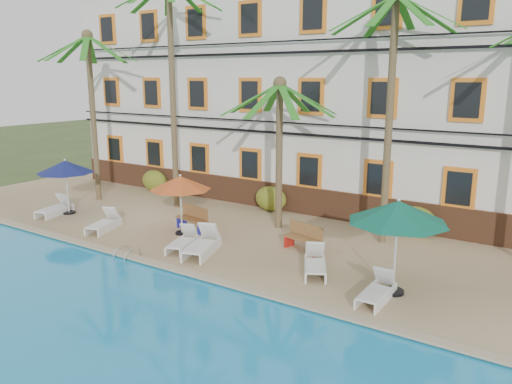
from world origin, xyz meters
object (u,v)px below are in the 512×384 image
Objects in this scene: bench_left at (193,218)px; bench_right at (305,237)px; lounger_d at (202,245)px; palm_c at (279,129)px; lounger_e at (315,264)px; umbrella_red at (180,183)px; palm_a at (91,93)px; umbrella_blue at (65,167)px; lounger_b at (104,223)px; lounger_a at (55,208)px; lounger_f at (377,291)px; umbrella_green at (398,212)px; palm_b at (172,66)px; lounger_c at (183,241)px; palm_d at (391,85)px; pool_ladder at (127,258)px.

bench_left and bench_right have the same top height.
lounger_d is 1.34× the size of bench_right.
palm_c is 5.91m from lounger_e.
lounger_d is at bearing -141.82° from bench_right.
umbrella_red reaches higher than bench_left.
bench_left is (7.01, -1.22, -4.59)m from palm_a.
lounger_b is at bearing -13.47° from umbrella_blue.
lounger_f is (14.55, -0.54, -0.02)m from lounger_a.
umbrella_red is (-2.61, -2.71, -1.89)m from palm_c.
umbrella_red is 8.42m from umbrella_green.
umbrella_green is at bearing -18.23° from palm_b.
palm_a is 15.85m from umbrella_green.
bench_right is at bearing 9.40° from lounger_a.
lounger_e is at bearing 7.01° from lounger_c.
umbrella_red is 1.47× the size of bench_left.
bench_right is (-3.43, 2.38, 0.21)m from lounger_f.
palm_b is 9.57m from palm_d.
lounger_f is 1.06× the size of bench_right.
lounger_c is (4.06, -4.14, -5.99)m from palm_b.
palm_b reaches higher than bench_right.
lounger_a is at bearing 177.86° from lounger_f.
palm_a is at bearing -165.85° from palm_b.
umbrella_green reaches higher than lounger_f.
palm_d is at bearing 5.81° from palm_a.
bench_left is at bearing 170.06° from umbrella_green.
lounger_e reaches higher than lounger_c.
umbrella_green is 2.16m from lounger_f.
umbrella_red is 6.18m from lounger_e.
palm_d is 3.61× the size of umbrella_blue.
umbrella_green reaches higher than bench_right.
palm_a is 4.26× the size of lounger_e.
pool_ladder is at bearing -86.72° from bench_left.
lounger_f is (11.08, -4.40, -5.98)m from palm_b.
bench_left reaches higher than lounger_e.
pool_ladder is at bearing -169.70° from lounger_f.
lounger_d is 6.15m from lounger_f.
palm_b is 12.52m from umbrella_green.
bench_left reaches higher than lounger_a.
lounger_f is at bearing -3.94° from umbrella_blue.
umbrella_blue is 3.73m from lounger_b.
palm_d is 5.49× the size of bench_right.
lounger_b is (3.20, -0.77, -1.77)m from umbrella_blue.
lounger_b is 0.87× the size of lounger_d.
palm_c is 3.16× the size of lounger_b.
umbrella_blue is at bearing 166.53° from lounger_b.
palm_b is 7.30m from lounger_b.
lounger_d reaches higher than lounger_b.
lounger_d is 1.14× the size of lounger_e.
palm_c reaches higher than pool_ladder.
lounger_d is at bearing -0.65° from lounger_c.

